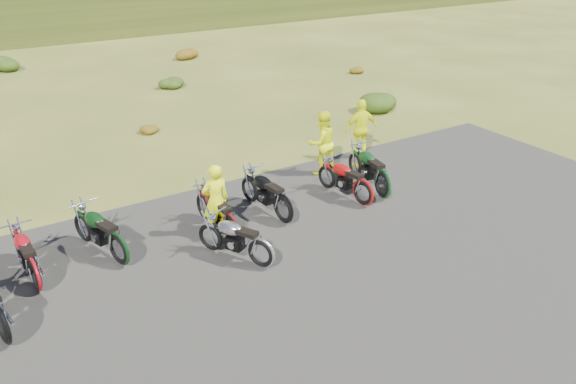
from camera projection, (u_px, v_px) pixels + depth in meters
ground at (299, 246)px, 12.83m from camera, size 300.00×300.00×0.00m
gravel_pad at (353, 289)px, 11.30m from camera, size 20.00×12.00×0.04m
hill_slope at (3, 5)px, 51.17m from camera, size 300.00×45.97×9.37m
shrub_3 at (5, 62)px, 27.85m from camera, size 1.56×1.56×0.92m
shrub_4 at (147, 127)px, 19.60m from camera, size 0.77×0.77×0.45m
shrub_5 at (170, 81)px, 25.00m from camera, size 1.03×1.03×0.61m
shrub_6 at (185, 52)px, 30.41m from camera, size 1.30×1.30×0.77m
shrub_7 at (379, 98)px, 22.02m from camera, size 1.56×1.56×0.92m
shrub_8 at (354, 69)px, 27.56m from camera, size 0.77×0.77×0.45m
motorcycle_0 at (7, 343)px, 9.84m from camera, size 1.09×2.24×1.13m
motorcycle_1 at (39, 290)px, 11.27m from camera, size 0.80×2.02×1.04m
motorcycle_2 at (121, 265)px, 12.10m from camera, size 1.29×2.26×1.12m
motorcycle_3 at (261, 268)px, 11.99m from camera, size 1.51×2.09×1.05m
motorcycle_4 at (232, 244)px, 12.87m from camera, size 0.78×2.15×1.11m
motorcycle_5 at (283, 223)px, 13.79m from camera, size 0.95×2.20×1.12m
motorcycle_6 at (362, 206)px, 14.64m from camera, size 0.97×2.10×1.06m
motorcycle_7 at (381, 198)px, 15.05m from camera, size 1.08×2.31×1.16m
person_middle at (216, 202)px, 12.86m from camera, size 0.67×0.46×1.78m
person_right_a at (322, 144)px, 16.13m from camera, size 0.92×0.73×1.88m
person_right_b at (361, 130)px, 17.25m from camera, size 1.15×0.64×1.86m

